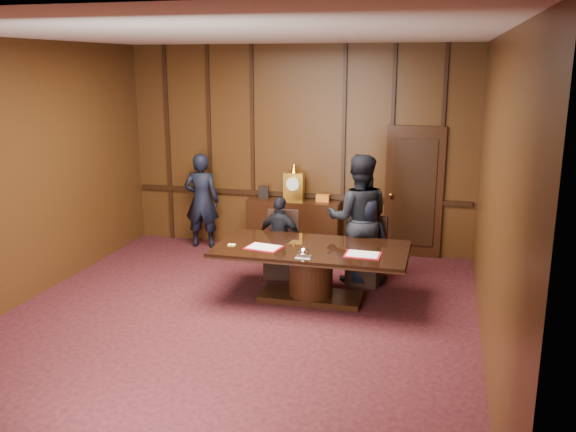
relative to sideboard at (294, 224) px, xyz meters
The scene contains 13 objects.
room 3.36m from the sideboard, 88.80° to the right, with size 7.00×7.04×3.50m.
sideboard is the anchor object (origin of this frame).
conference_table 2.30m from the sideboard, 70.24° to the right, with size 2.62×1.32×0.76m.
folder_left 2.39m from the sideboard, 85.99° to the right, with size 0.51×0.40×0.02m.
folder_right 2.80m from the sideboard, 57.39° to the right, with size 0.47×0.34×0.02m.
inkstand 2.74m from the sideboard, 73.44° to the right, with size 0.20×0.14×0.12m.
notepad 2.39m from the sideboard, 97.15° to the right, with size 0.10×0.07×0.01m, color #FFEE7C.
chair_left 1.30m from the sideboard, 84.53° to the right, with size 0.53×0.53×0.99m.
chair_right 1.93m from the sideboard, 41.87° to the right, with size 0.57×0.57×0.99m.
signatory_left 1.37m from the sideboard, 84.71° to the right, with size 0.73×0.30×1.25m, color black.
signatory_right 1.98m from the sideboard, 43.64° to the right, with size 0.65×0.42×1.32m, color black.
witness_left 1.68m from the sideboard, behind, with size 0.61×0.40×1.68m, color black.
witness_right 1.85m from the sideboard, 44.21° to the right, with size 0.93×0.73×1.92m, color black.
Camera 1 is at (2.45, -6.64, 3.18)m, focal length 38.00 mm.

